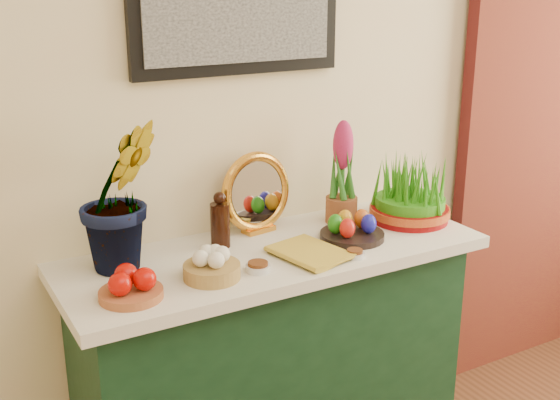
% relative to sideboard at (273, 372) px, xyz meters
% --- Properties ---
extents(sideboard, '(1.30, 0.45, 0.85)m').
position_rel_sideboard_xyz_m(sideboard, '(0.00, 0.00, 0.00)').
color(sideboard, '#13361E').
rests_on(sideboard, ground).
extents(tablecloth, '(1.40, 0.55, 0.04)m').
position_rel_sideboard_xyz_m(tablecloth, '(0.00, 0.00, 0.45)').
color(tablecloth, silver).
rests_on(tablecloth, sideboard).
extents(hyacinth_green, '(0.33, 0.29, 0.61)m').
position_rel_sideboard_xyz_m(hyacinth_green, '(-0.47, 0.09, 0.77)').
color(hyacinth_green, '#2B7123').
rests_on(hyacinth_green, tablecloth).
extents(apple_bowl, '(0.23, 0.23, 0.09)m').
position_rel_sideboard_xyz_m(apple_bowl, '(-0.52, -0.13, 0.50)').
color(apple_bowl, '#9E522D').
rests_on(apple_bowl, tablecloth).
extents(garlic_basket, '(0.22, 0.22, 0.09)m').
position_rel_sideboard_xyz_m(garlic_basket, '(-0.27, -0.12, 0.50)').
color(garlic_basket, '#AF8946').
rests_on(garlic_basket, tablecloth).
extents(vinegar_cruet, '(0.06, 0.06, 0.19)m').
position_rel_sideboard_xyz_m(vinegar_cruet, '(-0.14, 0.10, 0.55)').
color(vinegar_cruet, black).
rests_on(vinegar_cruet, tablecloth).
extents(mirror, '(0.29, 0.11, 0.28)m').
position_rel_sideboard_xyz_m(mirror, '(0.03, 0.17, 0.60)').
color(mirror, gold).
rests_on(mirror, tablecloth).
extents(book, '(0.21, 0.27, 0.03)m').
position_rel_sideboard_xyz_m(book, '(-0.02, -0.14, 0.48)').
color(book, gold).
rests_on(book, tablecloth).
extents(spice_dish_left, '(0.08, 0.08, 0.03)m').
position_rel_sideboard_xyz_m(spice_dish_left, '(-0.13, -0.14, 0.48)').
color(spice_dish_left, silver).
rests_on(spice_dish_left, tablecloth).
extents(spice_dish_right, '(0.06, 0.06, 0.03)m').
position_rel_sideboard_xyz_m(spice_dish_right, '(0.19, -0.20, 0.48)').
color(spice_dish_right, silver).
rests_on(spice_dish_right, tablecloth).
extents(egg_plate, '(0.29, 0.29, 0.09)m').
position_rel_sideboard_xyz_m(egg_plate, '(0.28, -0.06, 0.50)').
color(egg_plate, black).
rests_on(egg_plate, tablecloth).
extents(hyacinth_pink, '(0.11, 0.11, 0.37)m').
position_rel_sideboard_xyz_m(hyacinth_pink, '(0.34, 0.10, 0.63)').
color(hyacinth_pink, brown).
rests_on(hyacinth_pink, tablecloth).
extents(wheatgrass_sabzeh, '(0.29, 0.29, 0.24)m').
position_rel_sideboard_xyz_m(wheatgrass_sabzeh, '(0.57, -0.01, 0.57)').
color(wheatgrass_sabzeh, maroon).
rests_on(wheatgrass_sabzeh, tablecloth).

